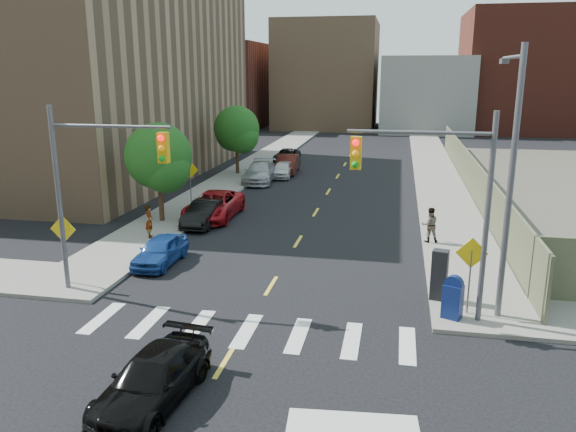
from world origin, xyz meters
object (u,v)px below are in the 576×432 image
at_px(parked_car_black, 205,213).
at_px(pedestrian_west, 149,221).
at_px(parked_car_white, 283,169).
at_px(mailbox, 453,297).
at_px(black_sedan, 153,379).
at_px(pedestrian_east, 430,225).
at_px(payphone, 439,275).
at_px(parked_car_maroon, 288,164).
at_px(parked_car_grey, 287,156).
at_px(parked_car_silver, 260,172).
at_px(parked_car_blue, 160,250).
at_px(parked_car_red, 214,205).

height_order(parked_car_black, pedestrian_west, pedestrian_west).
relative_size(parked_car_white, mailbox, 2.51).
height_order(black_sedan, pedestrian_east, pedestrian_east).
bearing_deg(payphone, pedestrian_east, 103.23).
relative_size(payphone, pedestrian_east, 1.09).
relative_size(black_sedan, payphone, 2.32).
relative_size(parked_car_maroon, black_sedan, 1.06).
xyz_separation_m(payphone, pedestrian_east, (0.00, 7.15, -0.08)).
relative_size(parked_car_grey, mailbox, 2.94).
xyz_separation_m(parked_car_grey, pedestrian_west, (-1.88, -25.33, 0.36)).
bearing_deg(parked_car_maroon, parked_car_black, -97.34).
bearing_deg(pedestrian_west, pedestrian_east, -106.12).
xyz_separation_m(parked_car_black, parked_car_maroon, (1.30, 16.56, 0.08)).
height_order(parked_car_white, pedestrian_east, pedestrian_east).
relative_size(parked_car_white, pedestrian_west, 2.28).
height_order(parked_car_black, payphone, payphone).
height_order(parked_car_silver, parked_car_white, parked_car_silver).
height_order(parked_car_grey, pedestrian_east, pedestrian_east).
bearing_deg(parked_car_silver, mailbox, -65.81).
relative_size(parked_car_blue, parked_car_maroon, 0.80).
height_order(payphone, pedestrian_east, payphone).
height_order(parked_car_silver, pedestrian_west, pedestrian_west).
height_order(parked_car_maroon, black_sedan, parked_car_maroon).
height_order(parked_car_red, black_sedan, parked_car_red).
bearing_deg(parked_car_white, parked_car_grey, 98.83).
xyz_separation_m(parked_car_maroon, pedestrian_west, (-3.04, -19.78, 0.22)).
distance_m(parked_car_grey, mailbox, 34.29).
bearing_deg(pedestrian_west, parked_car_blue, -172.80).
distance_m(parked_car_silver, parked_car_white, 2.68).
height_order(parked_car_black, mailbox, mailbox).
bearing_deg(parked_car_silver, black_sedan, -85.75).
relative_size(parked_car_black, black_sedan, 0.95).
height_order(parked_car_blue, parked_car_white, parked_car_white).
distance_m(parked_car_white, parked_car_maroon, 1.89).
relative_size(parked_car_black, pedestrian_west, 2.47).
xyz_separation_m(mailbox, pedestrian_east, (-0.35, 8.71, 0.13)).
bearing_deg(black_sedan, parked_car_maroon, 101.15).
bearing_deg(mailbox, payphone, 126.78).
xyz_separation_m(parked_car_silver, pedestrian_west, (-1.74, -15.56, 0.22)).
relative_size(parked_car_black, parked_car_grey, 0.93).
relative_size(parked_car_blue, parked_car_red, 0.68).
bearing_deg(parked_car_grey, parked_car_black, -91.29).
distance_m(parked_car_black, parked_car_silver, 12.34).
xyz_separation_m(parked_car_white, payphone, (10.50, -23.13, 0.44)).
bearing_deg(parked_car_maroon, parked_car_red, -97.78).
xyz_separation_m(parked_car_red, pedestrian_west, (-1.74, -4.72, 0.22)).
distance_m(mailbox, pedestrian_east, 8.72).
bearing_deg(parked_car_white, black_sedan, -84.41).
height_order(parked_car_black, parked_car_white, parked_car_black).
bearing_deg(parked_car_red, mailbox, -43.92).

